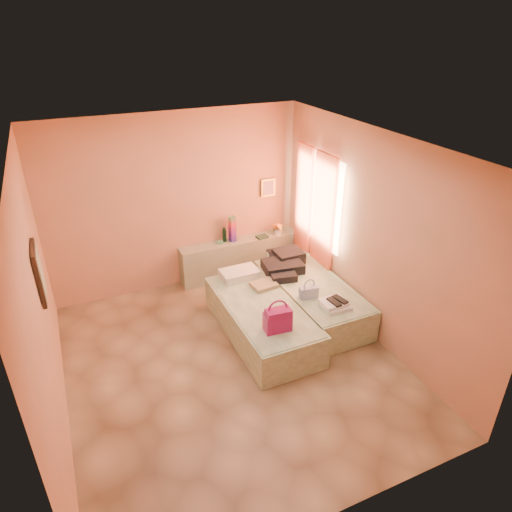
{
  "coord_description": "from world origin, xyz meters",
  "views": [
    {
      "loc": [
        -1.59,
        -4.28,
        3.97
      ],
      "look_at": [
        0.72,
        0.85,
        1.0
      ],
      "focal_mm": 32.0,
      "sensor_mm": 36.0,
      "label": 1
    }
  ],
  "objects_px": {
    "blue_handbag": "(309,292)",
    "water_bottle": "(224,235)",
    "bed_left": "(262,319)",
    "flower_vase": "(278,228)",
    "bed_right": "(311,298)",
    "headboard_ledge": "(240,257)",
    "green_book": "(262,237)",
    "magenta_handbag": "(278,319)",
    "towel_stack": "(336,305)"
  },
  "relations": [
    {
      "from": "blue_handbag",
      "to": "water_bottle",
      "type": "bearing_deg",
      "value": 115.81
    },
    {
      "from": "bed_left",
      "to": "flower_vase",
      "type": "relative_size",
      "value": 8.14
    },
    {
      "from": "bed_right",
      "to": "flower_vase",
      "type": "distance_m",
      "value": 1.53
    },
    {
      "from": "headboard_ledge",
      "to": "green_book",
      "type": "xyz_separation_m",
      "value": [
        0.39,
        -0.07,
        0.34
      ]
    },
    {
      "from": "flower_vase",
      "to": "green_book",
      "type": "bearing_deg",
      "value": 179.38
    },
    {
      "from": "green_book",
      "to": "magenta_handbag",
      "type": "distance_m",
      "value": 2.37
    },
    {
      "from": "water_bottle",
      "to": "flower_vase",
      "type": "relative_size",
      "value": 0.95
    },
    {
      "from": "water_bottle",
      "to": "flower_vase",
      "type": "bearing_deg",
      "value": -8.17
    },
    {
      "from": "blue_handbag",
      "to": "bed_right",
      "type": "bearing_deg",
      "value": 62.05
    },
    {
      "from": "bed_left",
      "to": "bed_right",
      "type": "distance_m",
      "value": 0.92
    },
    {
      "from": "headboard_ledge",
      "to": "blue_handbag",
      "type": "bearing_deg",
      "value": -80.85
    },
    {
      "from": "blue_handbag",
      "to": "headboard_ledge",
      "type": "bearing_deg",
      "value": 109.03
    },
    {
      "from": "water_bottle",
      "to": "bed_left",
      "type": "bearing_deg",
      "value": -94.33
    },
    {
      "from": "bed_left",
      "to": "bed_right",
      "type": "relative_size",
      "value": 1.0
    },
    {
      "from": "bed_left",
      "to": "towel_stack",
      "type": "relative_size",
      "value": 5.71
    },
    {
      "from": "headboard_ledge",
      "to": "green_book",
      "type": "distance_m",
      "value": 0.52
    },
    {
      "from": "water_bottle",
      "to": "bed_right",
      "type": "bearing_deg",
      "value": -63.89
    },
    {
      "from": "headboard_ledge",
      "to": "bed_left",
      "type": "height_order",
      "value": "headboard_ledge"
    },
    {
      "from": "green_book",
      "to": "magenta_handbag",
      "type": "height_order",
      "value": "magenta_handbag"
    },
    {
      "from": "flower_vase",
      "to": "blue_handbag",
      "type": "height_order",
      "value": "flower_vase"
    },
    {
      "from": "magenta_handbag",
      "to": "towel_stack",
      "type": "relative_size",
      "value": 0.95
    },
    {
      "from": "bed_right",
      "to": "magenta_handbag",
      "type": "xyz_separation_m",
      "value": [
        -0.96,
        -0.78,
        0.41
      ]
    },
    {
      "from": "towel_stack",
      "to": "bed_left",
      "type": "bearing_deg",
      "value": 151.3
    },
    {
      "from": "bed_right",
      "to": "bed_left",
      "type": "bearing_deg",
      "value": -168.23
    },
    {
      "from": "bed_right",
      "to": "flower_vase",
      "type": "bearing_deg",
      "value": 83.43
    },
    {
      "from": "green_book",
      "to": "magenta_handbag",
      "type": "bearing_deg",
      "value": -116.96
    },
    {
      "from": "bed_right",
      "to": "magenta_handbag",
      "type": "relative_size",
      "value": 6.02
    },
    {
      "from": "bed_left",
      "to": "blue_handbag",
      "type": "bearing_deg",
      "value": -9.54
    },
    {
      "from": "bed_left",
      "to": "magenta_handbag",
      "type": "distance_m",
      "value": 0.72
    },
    {
      "from": "bed_right",
      "to": "blue_handbag",
      "type": "relative_size",
      "value": 7.77
    },
    {
      "from": "bed_left",
      "to": "flower_vase",
      "type": "height_order",
      "value": "flower_vase"
    },
    {
      "from": "headboard_ledge",
      "to": "towel_stack",
      "type": "xyz_separation_m",
      "value": [
        0.5,
        -2.18,
        0.23
      ]
    },
    {
      "from": "flower_vase",
      "to": "headboard_ledge",
      "type": "bearing_deg",
      "value": 173.88
    },
    {
      "from": "headboard_ledge",
      "to": "blue_handbag",
      "type": "xyz_separation_m",
      "value": [
        0.29,
        -1.81,
        0.26
      ]
    },
    {
      "from": "water_bottle",
      "to": "blue_handbag",
      "type": "xyz_separation_m",
      "value": [
        0.53,
        -1.87,
        -0.18
      ]
    },
    {
      "from": "green_book",
      "to": "magenta_handbag",
      "type": "relative_size",
      "value": 0.57
    },
    {
      "from": "bed_right",
      "to": "towel_stack",
      "type": "height_order",
      "value": "towel_stack"
    },
    {
      "from": "magenta_handbag",
      "to": "towel_stack",
      "type": "xyz_separation_m",
      "value": [
        0.93,
        0.11,
        -0.11
      ]
    },
    {
      "from": "bed_right",
      "to": "water_bottle",
      "type": "relative_size",
      "value": 8.53
    },
    {
      "from": "bed_left",
      "to": "towel_stack",
      "type": "xyz_separation_m",
      "value": [
        0.87,
        -0.48,
        0.3
      ]
    },
    {
      "from": "headboard_ledge",
      "to": "flower_vase",
      "type": "xyz_separation_m",
      "value": [
        0.68,
        -0.07,
        0.45
      ]
    },
    {
      "from": "water_bottle",
      "to": "magenta_handbag",
      "type": "height_order",
      "value": "water_bottle"
    },
    {
      "from": "bed_right",
      "to": "magenta_handbag",
      "type": "distance_m",
      "value": 1.3
    },
    {
      "from": "green_book",
      "to": "towel_stack",
      "type": "bearing_deg",
      "value": -93.71
    },
    {
      "from": "water_bottle",
      "to": "towel_stack",
      "type": "bearing_deg",
      "value": -71.75
    },
    {
      "from": "bed_left",
      "to": "magenta_handbag",
      "type": "relative_size",
      "value": 6.02
    },
    {
      "from": "green_book",
      "to": "magenta_handbag",
      "type": "xyz_separation_m",
      "value": [
        -0.82,
        -2.22,
        -0.01
      ]
    },
    {
      "from": "bed_right",
      "to": "towel_stack",
      "type": "distance_m",
      "value": 0.74
    },
    {
      "from": "blue_handbag",
      "to": "towel_stack",
      "type": "bearing_deg",
      "value": -51.2
    },
    {
      "from": "green_book",
      "to": "blue_handbag",
      "type": "xyz_separation_m",
      "value": [
        -0.09,
        -1.74,
        -0.08
      ]
    }
  ]
}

